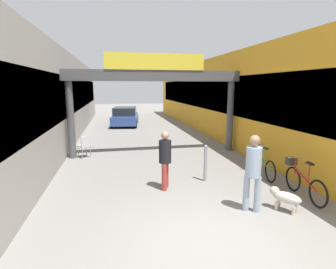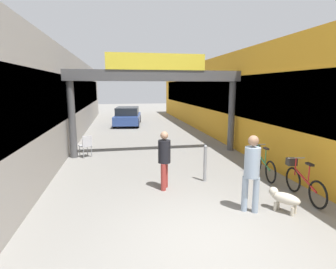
{
  "view_description": "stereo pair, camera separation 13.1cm",
  "coord_description": "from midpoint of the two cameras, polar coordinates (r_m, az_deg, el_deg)",
  "views": [
    {
      "loc": [
        -1.66,
        -4.18,
        2.81
      ],
      "look_at": [
        0.0,
        3.9,
        1.3
      ],
      "focal_mm": 28.0,
      "sensor_mm": 36.0,
      "label": 1
    },
    {
      "loc": [
        -1.53,
        -4.2,
        2.81
      ],
      "look_at": [
        0.0,
        3.9,
        1.3
      ],
      "focal_mm": 28.0,
      "sensor_mm": 36.0,
      "label": 2
    }
  ],
  "objects": [
    {
      "name": "bicycle_red_nearest",
      "position": [
        7.62,
        26.75,
        -8.92
      ],
      "size": [
        0.46,
        1.69,
        0.98
      ],
      "color": "black",
      "rests_on": "ground_plane"
    },
    {
      "name": "parked_car_blue",
      "position": [
        19.63,
        -9.48,
        3.9
      ],
      "size": [
        2.22,
        4.18,
        1.33
      ],
      "color": "#2D478C",
      "rests_on": "ground_plane"
    },
    {
      "name": "arcade_sign_gateway",
      "position": [
        10.84,
        -3.2,
        10.97
      ],
      "size": [
        7.4,
        0.47,
        4.1
      ],
      "color": "#4C4C4F",
      "rests_on": "ground_plane"
    },
    {
      "name": "bicycle_green_second",
      "position": [
        8.87,
        19.28,
        -5.74
      ],
      "size": [
        0.46,
        1.68,
        0.98
      ],
      "color": "black",
      "rests_on": "ground_plane"
    },
    {
      "name": "dog_on_leash",
      "position": [
        6.67,
        23.45,
        -12.39
      ],
      "size": [
        0.61,
        0.71,
        0.52
      ],
      "color": "beige",
      "rests_on": "ground_plane"
    },
    {
      "name": "pedestrian_companion",
      "position": [
        7.18,
        -1.16,
        -4.84
      ],
      "size": [
        0.45,
        0.45,
        1.63
      ],
      "color": "#99332D",
      "rests_on": "ground_plane"
    },
    {
      "name": "cafe_chair_aluminium_nearer",
      "position": [
        10.97,
        -17.97,
        -2.08
      ],
      "size": [
        0.55,
        0.55,
        0.89
      ],
      "color": "gray",
      "rests_on": "ground_plane"
    },
    {
      "name": "pedestrian_with_dog",
      "position": [
        6.17,
        17.48,
        -7.01
      ],
      "size": [
        0.47,
        0.47,
        1.77
      ],
      "color": "#8C9EB2",
      "rests_on": "ground_plane"
    },
    {
      "name": "bollard_post_metal",
      "position": [
        7.94,
        7.67,
        -6.13
      ],
      "size": [
        0.1,
        0.1,
        1.12
      ],
      "color": "gray",
      "rests_on": "ground_plane"
    },
    {
      "name": "ground_plane",
      "position": [
        5.29,
        8.41,
        -21.82
      ],
      "size": [
        80.0,
        80.0,
        0.0
      ],
      "primitive_type": "plane",
      "color": "gray"
    },
    {
      "name": "storefront_left",
      "position": [
        15.6,
        -24.75,
        7.12
      ],
      "size": [
        3.0,
        26.0,
        4.36
      ],
      "color": "#9E9993",
      "rests_on": "ground_plane"
    },
    {
      "name": "storefront_right",
      "position": [
        16.61,
        12.27,
        7.97
      ],
      "size": [
        3.0,
        26.0,
        4.36
      ],
      "color": "gold",
      "rests_on": "ground_plane"
    }
  ]
}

